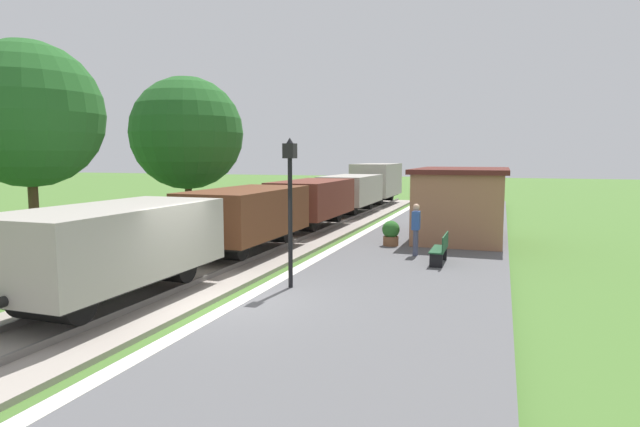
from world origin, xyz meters
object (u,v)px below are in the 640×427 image
bench_near_hut (441,248)px  lamp_post_near (290,185)px  person_waiting (416,227)px  tree_trackside_far (187,133)px  tree_trackside_mid (28,115)px  station_hut (461,203)px  potted_planter (391,233)px  freight_train (317,199)px  bench_down_platform (465,213)px

bench_near_hut → lamp_post_near: lamp_post_near is taller
person_waiting → tree_trackside_far: tree_trackside_far is taller
tree_trackside_mid → station_hut: bearing=40.2°
station_hut → tree_trackside_mid: bearing=-139.8°
person_waiting → potted_planter: size_ratio=1.87×
tree_trackside_far → freight_train: bearing=51.2°
person_waiting → tree_trackside_mid: tree_trackside_mid is taller
person_waiting → potted_planter: bearing=-55.4°
station_hut → person_waiting: (-1.11, -4.37, -0.47)m
freight_train → potted_planter: (4.53, -4.74, -0.74)m
station_hut → bench_near_hut: size_ratio=3.87×
bench_down_platform → potted_planter: (-2.10, -7.87, 0.00)m
person_waiting → potted_planter: person_waiting is taller
bench_near_hut → bench_down_platform: same height
person_waiting → tree_trackside_mid: (-10.41, -5.35, 3.51)m
lamp_post_near → tree_trackside_far: 10.11m
station_hut → lamp_post_near: bearing=-109.3°
lamp_post_near → tree_trackside_far: (-7.34, 6.76, 1.63)m
bench_down_platform → tree_trackside_mid: size_ratio=0.22×
freight_train → person_waiting: size_ratio=19.06×
freight_train → lamp_post_near: lamp_post_near is taller
freight_train → tree_trackside_far: 6.93m
tree_trackside_mid → bench_down_platform: bearing=52.6°
freight_train → bench_near_hut: bearing=-48.4°
potted_planter → lamp_post_near: (-1.11, -6.90, 2.08)m
potted_planter → person_waiting: bearing=-54.7°
freight_train → bench_near_hut: (6.63, -7.46, -0.74)m
freight_train → lamp_post_near: (3.42, -11.64, 1.34)m
lamp_post_near → station_hut: bearing=70.7°
bench_near_hut → station_hut: bearing=88.2°
bench_near_hut → tree_trackside_mid: tree_trackside_mid is taller
person_waiting → bench_near_hut: bearing=130.1°
potted_planter → tree_trackside_far: bearing=-179.0°
bench_near_hut → tree_trackside_far: bearing=166.2°
bench_near_hut → person_waiting: person_waiting is taller
bench_near_hut → lamp_post_near: bearing=-127.6°
freight_train → bench_down_platform: 7.37m
lamp_post_near → tree_trackside_mid: (-8.14, -0.09, 1.90)m
station_hut → bench_down_platform: bearing=91.9°
freight_train → lamp_post_near: 12.20m
tree_trackside_far → bench_down_platform: bearing=37.2°
potted_planter → tree_trackside_mid: bearing=-143.0°
freight_train → lamp_post_near: bearing=-73.6°
freight_train → bench_near_hut: freight_train is taller
potted_planter → station_hut: bearing=50.4°
bench_down_platform → tree_trackside_far: size_ratio=0.22×
potted_planter → tree_trackside_far: tree_trackside_far is taller
person_waiting → tree_trackside_mid: bearing=26.6°
bench_near_hut → person_waiting: (-0.94, 1.09, 0.46)m
freight_train → tree_trackside_far: size_ratio=4.85×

